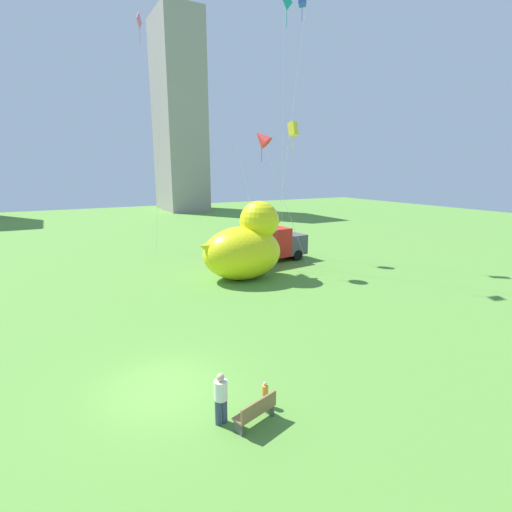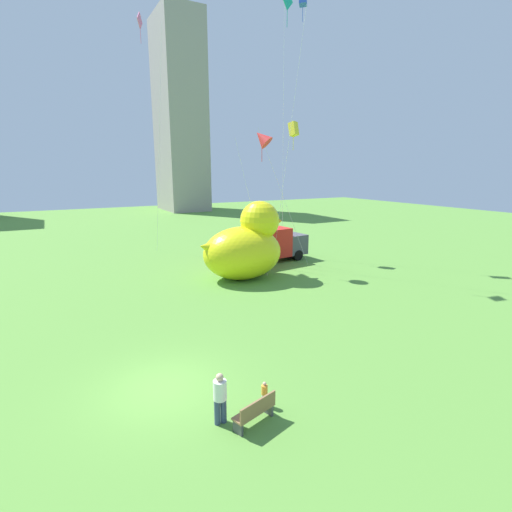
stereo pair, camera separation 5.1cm
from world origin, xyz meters
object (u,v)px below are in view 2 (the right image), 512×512
giant_inflatable_duck (246,246)px  kite_yellow (293,130)px  kite_teal (288,21)px  person_adult (220,396)px  box_truck (269,245)px  kite_blue (302,1)px  person_child (264,393)px  park_bench (255,411)px  kite_pink (142,39)px  kite_red (262,138)px

giant_inflatable_duck → kite_yellow: bearing=32.2°
giant_inflatable_duck → kite_teal: size_ratio=0.34×
person_adult → box_truck: box_truck is taller
kite_yellow → kite_blue: bearing=32.5°
person_child → kite_yellow: size_ratio=0.07×
park_bench → kite_teal: bearing=54.8°
person_adult → giant_inflatable_duck: (7.93, 13.87, 1.41)m
kite_teal → giant_inflatable_duck: bearing=-164.9°
person_child → kite_pink: bearing=84.1°
kite_yellow → park_bench: bearing=-126.3°
kite_pink → park_bench: bearing=-97.3°
park_bench → kite_blue: kite_blue is taller
person_adult → kite_teal: (11.82, 14.91, 16.67)m
park_bench → person_child: 1.00m
giant_inflatable_duck → box_truck: 5.42m
kite_yellow → giant_inflatable_duck: bearing=-147.8°
kite_yellow → kite_red: bearing=-150.5°
kite_yellow → kite_blue: (1.07, 0.68, 9.97)m
kite_pink → kite_red: kite_pink is taller
person_adult → kite_teal: 25.30m
kite_red → kite_yellow: bearing=29.5°
kite_yellow → kite_teal: size_ratio=0.59×
person_child → kite_blue: bearing=53.0°
park_bench → giant_inflatable_duck: (7.02, 14.45, 1.86)m
person_adult → kite_teal: bearing=51.6°
box_truck → giant_inflatable_duck: bearing=-139.1°
giant_inflatable_duck → kite_pink: (-3.75, 10.99, 15.69)m
kite_yellow → kite_red: kite_yellow is taller
box_truck → kite_teal: size_ratio=0.34×
person_child → kite_yellow: bearing=54.1°
person_adult → person_child: size_ratio=1.94×
park_bench → kite_teal: (10.91, 15.49, 17.13)m
kite_teal → kite_blue: kite_blue is taller
kite_red → kite_blue: 12.66m
person_child → kite_teal: 24.82m
person_child → kite_blue: kite_blue is taller
person_adult → kite_yellow: kite_yellow is taller
person_child → kite_yellow: (13.01, 17.97, 10.37)m
person_child → kite_pink: size_ratio=0.04×
kite_teal → box_truck: bearing=86.5°
box_truck → kite_blue: bearing=20.7°
person_adult → kite_yellow: size_ratio=0.15×
person_adult → kite_pink: 30.45m
kite_yellow → kite_teal: bearing=-131.5°
kite_blue → kite_teal: bearing=-135.2°
kite_yellow → kite_blue: 10.05m
person_adult → kite_blue: bearing=50.1°
kite_pink → kite_teal: kite_pink is taller
giant_inflatable_duck → kite_red: (2.27, 1.72, 7.53)m
park_bench → box_truck: box_truck is taller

